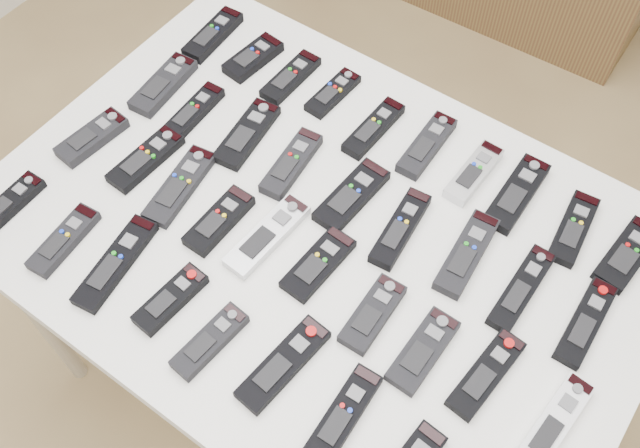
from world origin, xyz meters
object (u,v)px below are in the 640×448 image
Objects in this scene: remote_1 at (253,58)px; remote_23 at (267,236)px; remote_13 at (291,163)px; remote_3 at (333,93)px; remote_6 at (474,173)px; remote_29 at (9,204)px; remote_32 at (171,299)px; remote_0 at (213,35)px; remote_31 at (116,263)px; table at (320,245)px; remote_19 at (92,137)px; remote_28 at (553,425)px; remote_17 at (521,289)px; remote_18 at (586,322)px; remote_2 at (291,77)px; remote_10 at (163,85)px; remote_16 at (467,254)px; remote_15 at (400,228)px; remote_26 at (423,351)px; remote_22 at (219,221)px; remote_12 at (247,134)px; remote_27 at (486,374)px; remote_7 at (517,194)px; remote_35 at (343,415)px; remote_11 at (193,112)px; remote_25 at (373,314)px; remote_8 at (573,228)px; remote_24 at (318,264)px; remote_33 at (210,341)px; remote_4 at (374,128)px; remote_9 at (627,254)px; remote_21 at (180,186)px; remote_14 at (352,196)px.

remote_1 reaches higher than remote_23.
remote_3 is at bearing 95.46° from remote_13.
remote_29 is at bearing -138.16° from remote_6.
remote_6 is 0.64m from remote_32.
remote_0 reaches higher than remote_31.
remote_19 is (-0.51, -0.10, 0.07)m from table.
remote_29 is (-1.04, -0.22, 0.00)m from remote_28.
remote_18 is at bearing 3.19° from remote_17.
remote_29 is at bearing -111.28° from remote_2.
remote_2 is 0.28m from remote_10.
remote_16 is 0.79m from remote_19.
remote_2 is 0.88× the size of remote_18.
remote_2 is at bearing 34.97° from remote_10.
remote_15 is at bearing -7.33° from remote_13.
remote_1 is at bearing 134.96° from remote_23.
remote_16 reaches higher than remote_26.
remote_31 is (-0.10, -0.18, -0.00)m from remote_22.
remote_17 and remote_29 have the same top height.
remote_6 is at bearing 48.69° from remote_22.
remote_12 is 0.67m from remote_27.
remote_0 reaches higher than table.
remote_3 is at bearing 177.80° from remote_7.
remote_13 is at bearing 133.31° from remote_35.
remote_2 is at bearing 123.95° from remote_23.
remote_18 is 0.73m from remote_32.
remote_17 and remote_26 have the same top height.
remote_17 is 1.09× the size of remote_27.
remote_18 is at bearing -6.95° from remote_12.
remote_11 is at bearing -64.04° from remote_0.
remote_29 is at bearing -164.99° from remote_25.
remote_8 is at bearing 40.34° from remote_23.
remote_13 is 1.09× the size of remote_24.
remote_33 is at bearing -6.36° from remote_32.
remote_28 is at bearing 3.55° from remote_26.
remote_4 and remote_17 have the same top height.
remote_18 is 0.21m from remote_27.
remote_9 is 0.37m from remote_27.
remote_27 is at bearing -56.71° from remote_6.
remote_8 is 0.92× the size of remote_12.
remote_8 is 0.90m from remote_10.
remote_0 is 0.59m from remote_29.
remote_8 and remote_29 have the same top height.
remote_7 is 0.98× the size of remote_21.
remote_1 is 0.31m from remote_13.
remote_35 is at bearing 5.31° from remote_32.
remote_14 is (0.14, 0.01, -0.00)m from remote_13.
remote_4 is at bearing 31.11° from remote_12.
remote_21 is at bearing -105.40° from remote_12.
remote_17 is 1.22× the size of remote_19.
remote_32 is (-0.52, -0.55, 0.00)m from remote_8.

